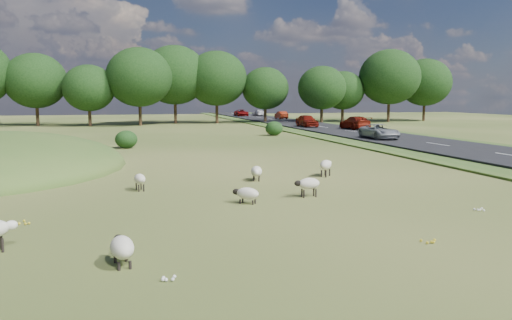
% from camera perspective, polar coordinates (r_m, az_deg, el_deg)
% --- Properties ---
extents(ground, '(160.00, 160.00, 0.00)m').
position_cam_1_polar(ground, '(38.99, -8.74, 1.29)').
color(ground, '#2D4816').
rests_on(ground, ground).
extents(road, '(8.00, 150.00, 0.25)m').
position_cam_1_polar(road, '(54.26, 11.66, 2.99)').
color(road, black).
rests_on(road, ground).
extents(treeline, '(96.28, 14.66, 11.70)m').
position_cam_1_polar(treeline, '(74.14, -12.45, 9.04)').
color(treeline, black).
rests_on(treeline, ground).
extents(shrubs, '(29.55, 11.35, 1.48)m').
position_cam_1_polar(shrubs, '(45.95, -11.81, 2.98)').
color(shrubs, black).
rests_on(shrubs, ground).
extents(sheep_1, '(0.69, 1.26, 0.71)m').
position_cam_1_polar(sheep_1, '(12.29, -15.09, -9.58)').
color(sheep_1, beige).
rests_on(sheep_1, ground).
extents(sheep_2, '(0.59, 1.04, 0.72)m').
position_cam_1_polar(sheep_2, '(21.71, -13.16, -2.11)').
color(sheep_2, beige).
rests_on(sheep_2, ground).
extents(sheep_3, '(1.04, 0.92, 0.61)m').
position_cam_1_polar(sheep_3, '(18.58, -1.05, -3.84)').
color(sheep_3, beige).
rests_on(sheep_3, ground).
extents(sheep_4, '(1.07, 0.50, 0.77)m').
position_cam_1_polar(sheep_4, '(19.87, 5.99, -2.71)').
color(sheep_4, beige).
rests_on(sheep_4, ground).
extents(sheep_5, '(0.77, 1.25, 0.69)m').
position_cam_1_polar(sheep_5, '(23.70, 0.05, -1.32)').
color(sheep_5, beige).
rests_on(sheep_5, ground).
extents(sheep_6, '(1.03, 1.10, 0.83)m').
position_cam_1_polar(sheep_6, '(25.18, 8.00, -0.56)').
color(sheep_6, beige).
rests_on(sheep_6, ground).
extents(car_0, '(2.17, 4.70, 1.31)m').
position_cam_1_polar(car_0, '(99.28, -1.68, 5.42)').
color(car_0, maroon).
rests_on(car_0, road).
extents(car_1, '(2.15, 4.67, 1.30)m').
position_cam_1_polar(car_1, '(46.22, 13.93, 3.19)').
color(car_1, '#A0A4A8').
rests_on(car_1, road).
extents(car_2, '(1.82, 4.53, 1.54)m').
position_cam_1_polar(car_2, '(63.35, 5.84, 4.50)').
color(car_2, maroon).
rests_on(car_2, road).
extents(car_3, '(2.10, 5.16, 1.50)m').
position_cam_1_polar(car_3, '(59.46, 11.24, 4.20)').
color(car_3, maroon).
rests_on(car_3, road).
extents(car_5, '(1.74, 4.28, 1.24)m').
position_cam_1_polar(car_5, '(101.34, 0.27, 5.44)').
color(car_5, silver).
rests_on(car_5, road).
extents(car_7, '(1.37, 3.94, 1.30)m').
position_cam_1_polar(car_7, '(86.38, 2.91, 5.15)').
color(car_7, maroon).
rests_on(car_7, road).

